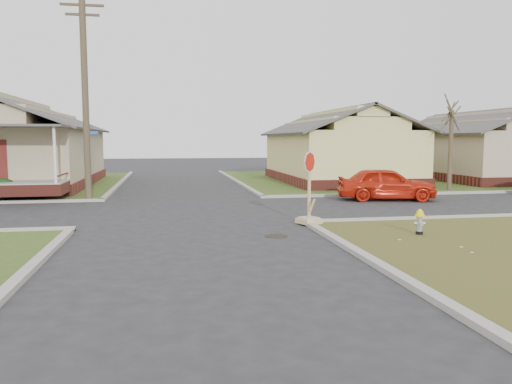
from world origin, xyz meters
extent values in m
plane|color=#242426|center=(0.00, 0.00, 0.00)|extent=(120.00, 120.00, 0.00)
cube|color=#334E1B|center=(22.00, 18.00, 0.03)|extent=(37.00, 19.00, 0.05)
cylinder|color=black|center=(2.20, -0.50, 0.01)|extent=(0.64, 0.64, 0.01)
cube|color=maroon|center=(-10.00, 17.00, 0.30)|extent=(9.70, 13.20, 0.60)
cube|color=tan|center=(-10.00, 17.00, 2.00)|extent=(9.50, 13.00, 2.80)
cube|color=maroon|center=(10.00, 16.50, 0.30)|extent=(7.20, 11.20, 0.60)
cube|color=#E2D585|center=(10.00, 16.50, 1.90)|extent=(7.00, 11.00, 2.60)
cube|color=maroon|center=(20.00, 16.50, 0.30)|extent=(7.20, 11.20, 0.60)
cube|color=tan|center=(20.00, 16.50, 1.90)|extent=(7.00, 11.00, 2.60)
cylinder|color=#3E3224|center=(-4.20, 8.90, 4.50)|extent=(0.28, 0.28, 9.00)
cube|color=#3E3224|center=(-4.20, 8.90, 8.40)|extent=(1.80, 0.10, 0.10)
cube|color=#3E3224|center=(-4.20, 8.90, 8.00)|extent=(1.40, 0.10, 0.10)
cylinder|color=#3E3224|center=(14.00, 10.20, 2.15)|extent=(0.22, 0.22, 4.20)
cylinder|color=black|center=(6.17, -1.18, 0.09)|extent=(0.20, 0.20, 0.09)
cylinder|color=#A5A5AA|center=(6.17, -1.18, 0.34)|extent=(0.17, 0.17, 0.41)
sphere|color=#A5A5AA|center=(6.17, -1.18, 0.55)|extent=(0.17, 0.17, 0.17)
cylinder|color=yellow|center=(6.17, -1.18, 0.58)|extent=(0.27, 0.27, 0.05)
cylinder|color=yellow|center=(6.17, -1.18, 0.65)|extent=(0.20, 0.20, 0.09)
sphere|color=yellow|center=(6.17, -1.18, 0.70)|extent=(0.13, 0.13, 0.13)
cube|color=tan|center=(3.64, 1.17, 0.13)|extent=(0.64, 0.64, 0.15)
cube|color=#A6A298|center=(3.64, 1.17, 0.22)|extent=(0.51, 0.51, 0.04)
cube|color=tan|center=(3.64, 1.17, 1.23)|extent=(0.09, 0.05, 2.16)
cylinder|color=#B61C0C|center=(3.64, 1.13, 2.00)|extent=(0.58, 0.25, 0.62)
cylinder|color=silver|center=(3.64, 1.15, 2.00)|extent=(0.65, 0.28, 0.70)
imported|color=red|center=(8.89, 6.88, 0.73)|extent=(4.58, 2.61, 1.47)
ellipsoid|color=#153714|center=(-7.92, 9.50, 0.56)|extent=(1.32, 1.08, 1.01)
camera|label=1|loc=(-0.80, -13.96, 2.70)|focal=35.00mm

